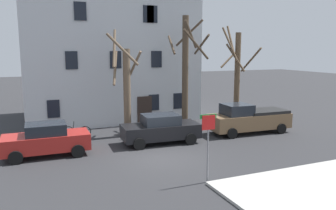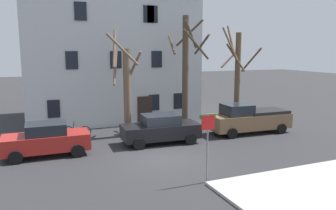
{
  "view_description": "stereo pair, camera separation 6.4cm",
  "coord_description": "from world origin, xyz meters",
  "px_view_note": "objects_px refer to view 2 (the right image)",
  "views": [
    {
      "loc": [
        -6.25,
        -15.6,
        5.53
      ],
      "look_at": [
        1.49,
        2.72,
        2.26
      ],
      "focal_mm": 36.41,
      "sensor_mm": 36.0,
      "label": 1
    },
    {
      "loc": [
        -6.19,
        -15.62,
        5.53
      ],
      "look_at": [
        1.49,
        2.72,
        2.26
      ],
      "focal_mm": 36.41,
      "sensor_mm": 36.0,
      "label": 2
    }
  ],
  "objects_px": {
    "tree_bare_far": "(237,74)",
    "car_red_sedan": "(46,140)",
    "bicycle_leaning": "(77,131)",
    "car_black_sedan": "(161,129)",
    "tree_bare_near": "(126,87)",
    "tree_bare_mid": "(186,68)",
    "building_main": "(107,47)",
    "pickup_truck_brown": "(249,119)",
    "street_sign_pole": "(208,135)"
  },
  "relations": [
    {
      "from": "tree_bare_mid",
      "to": "pickup_truck_brown",
      "type": "distance_m",
      "value": 5.43
    },
    {
      "from": "car_black_sedan",
      "to": "pickup_truck_brown",
      "type": "relative_size",
      "value": 0.84
    },
    {
      "from": "pickup_truck_brown",
      "to": "street_sign_pole",
      "type": "distance_m",
      "value": 9.43
    },
    {
      "from": "tree_bare_mid",
      "to": "pickup_truck_brown",
      "type": "height_order",
      "value": "tree_bare_mid"
    },
    {
      "from": "car_red_sedan",
      "to": "street_sign_pole",
      "type": "distance_m",
      "value": 8.85
    },
    {
      "from": "car_black_sedan",
      "to": "street_sign_pole",
      "type": "xyz_separation_m",
      "value": [
        -0.43,
        -6.4,
        1.17
      ]
    },
    {
      "from": "tree_bare_near",
      "to": "car_red_sedan",
      "type": "height_order",
      "value": "tree_bare_near"
    },
    {
      "from": "building_main",
      "to": "car_red_sedan",
      "type": "xyz_separation_m",
      "value": [
        -5.47,
        -9.4,
        -4.84
      ]
    },
    {
      "from": "street_sign_pole",
      "to": "car_black_sedan",
      "type": "bearing_deg",
      "value": 86.14
    },
    {
      "from": "pickup_truck_brown",
      "to": "tree_bare_near",
      "type": "bearing_deg",
      "value": 163.14
    },
    {
      "from": "tree_bare_near",
      "to": "pickup_truck_brown",
      "type": "height_order",
      "value": "tree_bare_near"
    },
    {
      "from": "tree_bare_mid",
      "to": "tree_bare_far",
      "type": "relative_size",
      "value": 1.07
    },
    {
      "from": "tree_bare_far",
      "to": "car_red_sedan",
      "type": "relative_size",
      "value": 1.65
    },
    {
      "from": "street_sign_pole",
      "to": "pickup_truck_brown",
      "type": "bearing_deg",
      "value": 43.73
    },
    {
      "from": "tree_bare_near",
      "to": "tree_bare_mid",
      "type": "bearing_deg",
      "value": 6.01
    },
    {
      "from": "tree_bare_far",
      "to": "car_red_sedan",
      "type": "distance_m",
      "value": 14.27
    },
    {
      "from": "building_main",
      "to": "street_sign_pole",
      "type": "xyz_separation_m",
      "value": [
        0.49,
        -15.85,
        -3.67
      ]
    },
    {
      "from": "car_red_sedan",
      "to": "pickup_truck_brown",
      "type": "xyz_separation_m",
      "value": [
        12.73,
        0.03,
        0.09
      ]
    },
    {
      "from": "car_black_sedan",
      "to": "bicycle_leaning",
      "type": "height_order",
      "value": "car_black_sedan"
    },
    {
      "from": "car_black_sedan",
      "to": "street_sign_pole",
      "type": "relative_size",
      "value": 1.6
    },
    {
      "from": "car_red_sedan",
      "to": "bicycle_leaning",
      "type": "relative_size",
      "value": 2.61
    },
    {
      "from": "tree_bare_near",
      "to": "car_red_sedan",
      "type": "relative_size",
      "value": 1.55
    },
    {
      "from": "street_sign_pole",
      "to": "tree_bare_mid",
      "type": "bearing_deg",
      "value": 69.46
    },
    {
      "from": "tree_bare_far",
      "to": "pickup_truck_brown",
      "type": "xyz_separation_m",
      "value": [
        -0.94,
        -2.9,
        -2.76
      ]
    },
    {
      "from": "tree_bare_mid",
      "to": "car_black_sedan",
      "type": "relative_size",
      "value": 1.66
    },
    {
      "from": "building_main",
      "to": "car_black_sedan",
      "type": "distance_m",
      "value": 10.66
    },
    {
      "from": "street_sign_pole",
      "to": "bicycle_leaning",
      "type": "distance_m",
      "value": 10.65
    },
    {
      "from": "building_main",
      "to": "tree_bare_mid",
      "type": "height_order",
      "value": "building_main"
    },
    {
      "from": "tree_bare_mid",
      "to": "street_sign_pole",
      "type": "distance_m",
      "value": 10.15
    },
    {
      "from": "tree_bare_mid",
      "to": "pickup_truck_brown",
      "type": "bearing_deg",
      "value": -40.42
    },
    {
      "from": "tree_bare_mid",
      "to": "bicycle_leaning",
      "type": "xyz_separation_m",
      "value": [
        -7.42,
        0.47,
        -3.88
      ]
    },
    {
      "from": "tree_bare_near",
      "to": "pickup_truck_brown",
      "type": "xyz_separation_m",
      "value": [
        7.71,
        -2.34,
        -2.22
      ]
    },
    {
      "from": "building_main",
      "to": "tree_bare_near",
      "type": "xyz_separation_m",
      "value": [
        -0.45,
        -7.03,
        -2.52
      ]
    },
    {
      "from": "bicycle_leaning",
      "to": "car_black_sedan",
      "type": "bearing_deg",
      "value": -37.45
    },
    {
      "from": "tree_bare_near",
      "to": "building_main",
      "type": "bearing_deg",
      "value": 86.32
    },
    {
      "from": "building_main",
      "to": "street_sign_pole",
      "type": "distance_m",
      "value": 16.27
    },
    {
      "from": "tree_bare_mid",
      "to": "car_red_sedan",
      "type": "distance_m",
      "value": 10.42
    },
    {
      "from": "car_black_sedan",
      "to": "pickup_truck_brown",
      "type": "height_order",
      "value": "pickup_truck_brown"
    },
    {
      "from": "car_black_sedan",
      "to": "pickup_truck_brown",
      "type": "distance_m",
      "value": 6.34
    },
    {
      "from": "tree_bare_near",
      "to": "car_black_sedan",
      "type": "height_order",
      "value": "tree_bare_near"
    },
    {
      "from": "building_main",
      "to": "pickup_truck_brown",
      "type": "distance_m",
      "value": 12.77
    },
    {
      "from": "car_red_sedan",
      "to": "street_sign_pole",
      "type": "bearing_deg",
      "value": -47.22
    },
    {
      "from": "tree_bare_near",
      "to": "bicycle_leaning",
      "type": "xyz_separation_m",
      "value": [
        -3.0,
        0.94,
        -2.82
      ]
    },
    {
      "from": "pickup_truck_brown",
      "to": "bicycle_leaning",
      "type": "bearing_deg",
      "value": 163.0
    },
    {
      "from": "tree_bare_mid",
      "to": "bicycle_leaning",
      "type": "distance_m",
      "value": 8.39
    },
    {
      "from": "tree_bare_far",
      "to": "bicycle_leaning",
      "type": "xyz_separation_m",
      "value": [
        -11.66,
        0.37,
        -3.36
      ]
    },
    {
      "from": "car_black_sedan",
      "to": "tree_bare_mid",
      "type": "bearing_deg",
      "value": 43.43
    },
    {
      "from": "building_main",
      "to": "tree_bare_mid",
      "type": "distance_m",
      "value": 7.81
    },
    {
      "from": "car_red_sedan",
      "to": "bicycle_leaning",
      "type": "bearing_deg",
      "value": 58.67
    },
    {
      "from": "building_main",
      "to": "tree_bare_far",
      "type": "height_order",
      "value": "building_main"
    }
  ]
}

